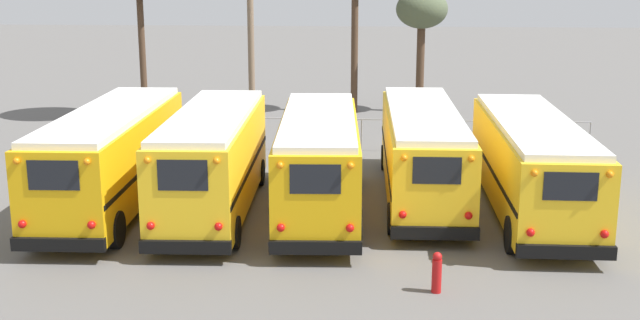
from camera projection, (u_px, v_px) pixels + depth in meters
name	position (u px, v px, depth m)	size (l,w,h in m)	color
ground_plane	(321.00, 204.00, 26.73)	(160.00, 160.00, 0.00)	#5B5956
school_bus_0	(112.00, 155.00, 25.96)	(2.85, 10.46, 3.24)	#EAAA0F
school_bus_1	(213.00, 159.00, 25.44)	(2.79, 9.54, 3.28)	yellow
school_bus_2	(319.00, 161.00, 25.34)	(2.94, 9.62, 3.18)	#EAAA0F
school_bus_3	(422.00, 150.00, 27.06)	(2.71, 10.56, 3.07)	yellow
school_bus_4	(531.00, 162.00, 25.48)	(2.63, 10.50, 3.05)	yellow
utility_pole	(251.00, 30.00, 38.29)	(1.80, 0.31, 9.24)	#75604C
bare_tree_2	(422.00, 12.00, 42.36)	(2.74, 2.74, 6.53)	#473323
fence_line	(334.00, 129.00, 34.14)	(21.53, 0.06, 1.42)	#939399
fire_hydrant	(437.00, 272.00, 19.41)	(0.24, 0.24, 1.03)	#B21414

